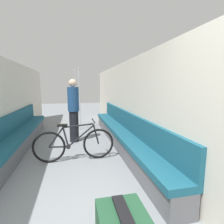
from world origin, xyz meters
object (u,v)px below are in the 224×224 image
(bicycle, at_px, (74,144))
(grab_pole_far, at_px, (80,100))
(bench_seat_row_left, at_px, (15,142))
(grab_pole_near, at_px, (76,99))
(bench_seat_row_right, at_px, (122,135))
(passenger_standing, at_px, (74,110))

(bicycle, relative_size, grab_pole_far, 0.76)
(bench_seat_row_left, distance_m, grab_pole_near, 3.00)
(bench_seat_row_right, height_order, bicycle, bench_seat_row_right)
(bench_seat_row_left, relative_size, grab_pole_far, 2.44)
(bench_seat_row_left, height_order, grab_pole_far, grab_pole_far)
(bench_seat_row_left, bearing_deg, bench_seat_row_right, 0.00)
(bench_seat_row_right, distance_m, grab_pole_near, 2.86)
(bicycle, height_order, grab_pole_far, grab_pole_far)
(passenger_standing, bearing_deg, grab_pole_near, -61.50)
(bench_seat_row_right, xyz_separation_m, passenger_standing, (-1.18, 0.68, 0.59))
(bench_seat_row_right, height_order, grab_pole_far, grab_pole_far)
(bench_seat_row_left, distance_m, passenger_standing, 1.59)
(bicycle, distance_m, grab_pole_near, 3.23)
(bench_seat_row_left, xyz_separation_m, passenger_standing, (1.31, 0.68, 0.59))
(bench_seat_row_right, relative_size, passenger_standing, 3.07)
(grab_pole_near, bearing_deg, bicycle, -92.12)
(bench_seat_row_right, bearing_deg, grab_pole_near, 113.00)
(grab_pole_far, bearing_deg, bicycle, -94.85)
(bench_seat_row_right, xyz_separation_m, grab_pole_near, (-1.08, 2.53, 0.76))
(bench_seat_row_left, height_order, grab_pole_near, grab_pole_near)
(bicycle, xyz_separation_m, passenger_standing, (0.01, 1.29, 0.54))
(bench_seat_row_right, relative_size, grab_pole_near, 2.44)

